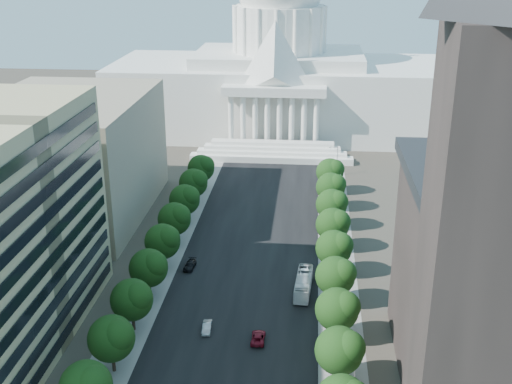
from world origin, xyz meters
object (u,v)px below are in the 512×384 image
(car_silver, at_px, (207,327))
(car_red, at_px, (258,338))
(car_dark_b, at_px, (190,265))
(city_bus, at_px, (303,284))

(car_silver, relative_size, car_red, 0.86)
(car_dark_b, bearing_deg, car_red, -52.43)
(car_silver, distance_m, car_dark_b, 24.46)
(car_dark_b, xyz_separation_m, city_bus, (24.37, -7.62, 0.99))
(car_dark_b, bearing_deg, city_bus, -13.17)
(car_silver, relative_size, car_dark_b, 0.88)
(car_silver, bearing_deg, car_dark_b, 104.25)
(car_silver, bearing_deg, city_bus, 39.29)
(car_red, height_order, city_bus, city_bus)
(city_bus, bearing_deg, car_dark_b, 166.48)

